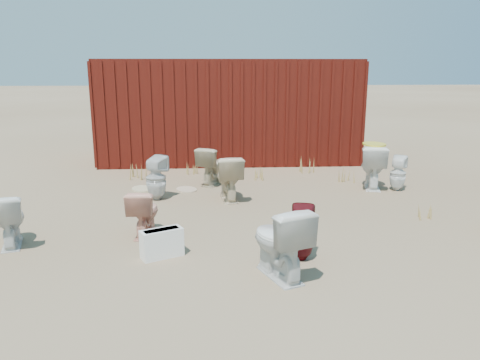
{
  "coord_description": "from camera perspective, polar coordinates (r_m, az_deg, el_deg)",
  "views": [
    {
      "loc": [
        -0.42,
        -6.35,
        2.26
      ],
      "look_at": [
        0.0,
        0.6,
        0.55
      ],
      "focal_mm": 35.0,
      "sensor_mm": 36.0,
      "label": 1
    }
  ],
  "objects": [
    {
      "name": "toilet_front_maroon",
      "position": [
        5.6,
        7.58,
        -6.43
      ],
      "size": [
        0.36,
        0.37,
        0.66
      ],
      "primitive_type": "imported",
      "rotation": [
        0.0,
        0.0,
        2.89
      ],
      "color": "#5E1015",
      "rests_on": "ground"
    },
    {
      "name": "loose_lid_near",
      "position": [
        8.95,
        -11.81,
        -1.06
      ],
      "size": [
        0.54,
        0.6,
        0.02
      ],
      "primitive_type": "ellipsoid",
      "rotation": [
        0.0,
        0.0,
        0.38
      ],
      "color": "#C6BB8F",
      "rests_on": "ground"
    },
    {
      "name": "toilet_back_beige_right",
      "position": [
        9.08,
        -3.29,
        1.76
      ],
      "size": [
        0.72,
        0.84,
        0.74
      ],
      "primitive_type": "imported",
      "rotation": [
        0.0,
        0.0,
        2.63
      ],
      "color": "#C2B28E",
      "rests_on": "ground"
    },
    {
      "name": "toilet_back_a",
      "position": [
        8.14,
        -10.19,
        0.24
      ],
      "size": [
        0.47,
        0.48,
        0.76
      ],
      "primitive_type": "imported",
      "rotation": [
        0.0,
        0.0,
        2.63
      ],
      "color": "silver",
      "rests_on": "ground"
    },
    {
      "name": "yellow_lid",
      "position": [
        9.06,
        16.05,
        4.22
      ],
      "size": [
        0.42,
        0.52,
        0.02
      ],
      "primitive_type": "ellipsoid",
      "color": "gold",
      "rests_on": "toilet_back_yellowlid"
    },
    {
      "name": "weed_clump_c",
      "position": [
        9.51,
        12.8,
        0.62
      ],
      "size": [
        0.36,
        0.36,
        0.3
      ],
      "primitive_type": "cone",
      "color": "olive",
      "rests_on": "ground"
    },
    {
      "name": "toilet_front_pink",
      "position": [
        6.48,
        -11.62,
        -3.87
      ],
      "size": [
        0.42,
        0.67,
        0.65
      ],
      "primitive_type": "imported",
      "rotation": [
        0.0,
        0.0,
        3.04
      ],
      "color": "#E59C84",
      "rests_on": "ground"
    },
    {
      "name": "toilet_front_a",
      "position": [
        6.67,
        -26.37,
        -4.35
      ],
      "size": [
        0.57,
        0.76,
        0.69
      ],
      "primitive_type": "imported",
      "rotation": [
        0.0,
        0.0,
        3.43
      ],
      "color": "silver",
      "rests_on": "ground"
    },
    {
      "name": "weed_clump_a",
      "position": [
        9.8,
        -12.1,
        1.15
      ],
      "size": [
        0.36,
        0.36,
        0.34
      ],
      "primitive_type": "cone",
      "color": "olive",
      "rests_on": "ground"
    },
    {
      "name": "weed_clump_e",
      "position": [
        10.27,
        7.95,
        1.81
      ],
      "size": [
        0.34,
        0.34,
        0.3
      ],
      "primitive_type": "cone",
      "color": "olive",
      "rests_on": "ground"
    },
    {
      "name": "ground",
      "position": [
        6.75,
        0.31,
        -5.75
      ],
      "size": [
        100.0,
        100.0,
        0.0
      ],
      "primitive_type": "plane",
      "color": "brown",
      "rests_on": "ground"
    },
    {
      "name": "loose_tank",
      "position": [
        5.76,
        -9.5,
        -7.61
      ],
      "size": [
        0.54,
        0.4,
        0.35
      ],
      "primitive_type": "cube",
      "rotation": [
        0.0,
        0.0,
        0.46
      ],
      "color": "white",
      "rests_on": "ground"
    },
    {
      "name": "weed_clump_f",
      "position": [
        7.59,
        21.93,
        -3.62
      ],
      "size": [
        0.28,
        0.28,
        0.24
      ],
      "primitive_type": "cone",
      "color": "olive",
      "rests_on": "ground"
    },
    {
      "name": "loose_lid_far",
      "position": [
        8.76,
        -6.53,
        -1.16
      ],
      "size": [
        0.53,
        0.58,
        0.02
      ],
      "primitive_type": "ellipsoid",
      "rotation": [
        0.0,
        0.0,
        0.47
      ],
      "color": "#C4AD8E",
      "rests_on": "ground"
    },
    {
      "name": "toilet_back_e",
      "position": [
        9.11,
        18.7,
        0.78
      ],
      "size": [
        0.41,
        0.41,
        0.65
      ],
      "primitive_type": "imported",
      "rotation": [
        0.0,
        0.0,
        2.58
      ],
      "color": "white",
      "rests_on": "ground"
    },
    {
      "name": "shipping_container",
      "position": [
        11.61,
        -1.38,
        8.54
      ],
      "size": [
        6.0,
        2.4,
        2.4
      ],
      "primitive_type": "cube",
      "color": "#440D0B",
      "rests_on": "ground"
    },
    {
      "name": "toilet_back_yellowlid",
      "position": [
        9.14,
        15.87,
        1.6
      ],
      "size": [
        0.64,
        0.89,
        0.82
      ],
      "primitive_type": "imported",
      "rotation": [
        0.0,
        0.0,
        2.91
      ],
      "color": "white",
      "rests_on": "ground"
    },
    {
      "name": "toilet_front_c",
      "position": [
        5.11,
        4.82,
        -7.46
      ],
      "size": [
        0.72,
        0.91,
        0.82
      ],
      "primitive_type": "imported",
      "rotation": [
        0.0,
        0.0,
        3.53
      ],
      "color": "silver",
      "rests_on": "ground"
    },
    {
      "name": "toilet_back_beige_left",
      "position": [
        8.01,
        -1.41,
        0.3
      ],
      "size": [
        0.52,
        0.81,
        0.78
      ],
      "primitive_type": "imported",
      "rotation": [
        0.0,
        0.0,
        3.26
      ],
      "color": "beige",
      "rests_on": "ground"
    },
    {
      "name": "weed_clump_b",
      "position": [
        9.52,
        2.17,
        0.82
      ],
      "size": [
        0.32,
        0.32,
        0.25
      ],
      "primitive_type": "cone",
      "color": "olive",
      "rests_on": "ground"
    },
    {
      "name": "weed_clump_d",
      "position": [
        10.09,
        -5.71,
        1.44
      ],
      "size": [
        0.3,
        0.3,
        0.23
      ],
      "primitive_type": "cone",
      "color": "olive",
      "rests_on": "ground"
    }
  ]
}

